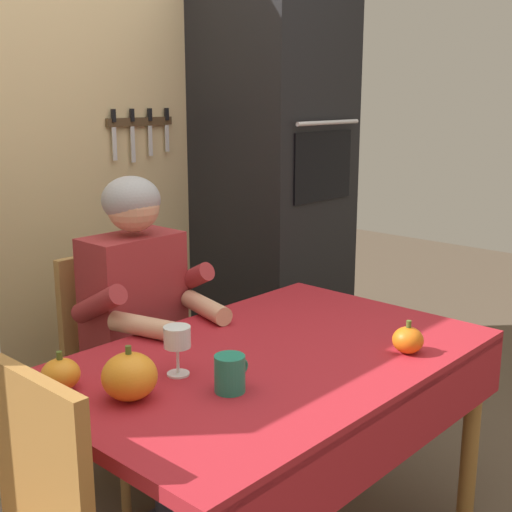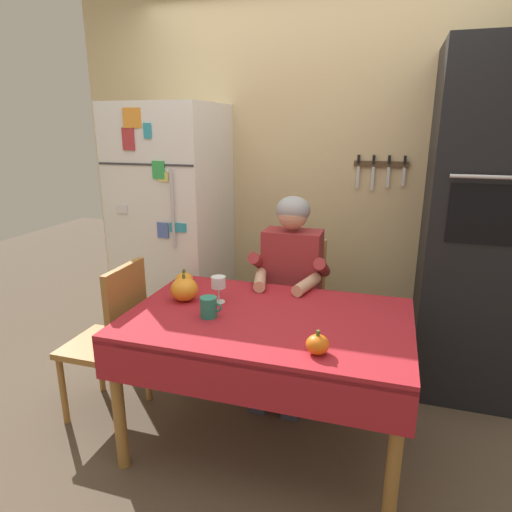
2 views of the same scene
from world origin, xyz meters
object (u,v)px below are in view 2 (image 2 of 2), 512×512
Objects in this scene: dining_table at (266,333)px; pumpkin_medium at (184,280)px; chair_behind_person at (295,302)px; pumpkin_large at (184,289)px; refrigerator at (174,233)px; wall_oven at (477,230)px; chair_left_side at (114,335)px; coffee_mug at (209,307)px; wine_glass at (218,284)px; seated_person at (289,279)px; pumpkin_small at (318,344)px.

dining_table is 0.65m from pumpkin_medium.
chair_behind_person is 6.26× the size of pumpkin_large.
refrigerator is at bearing 137.09° from dining_table.
wall_oven is 2.22m from chair_left_side.
wall_oven is at bearing 36.92° from coffee_mug.
refrigerator is 12.33× the size of wine_glass.
coffee_mug is (-0.27, -0.07, 0.14)m from dining_table.
wall_oven is at bearing 16.56° from seated_person.
chair_left_side is at bearing 179.86° from dining_table.
dining_table is 1.51× the size of chair_left_side.
wine_glass is 0.98× the size of pumpkin_large.
dining_table is 0.31m from coffee_mug.
coffee_mug is (-0.25, -0.68, 0.05)m from seated_person.
wall_oven reaches higher than dining_table.
chair_behind_person is at bearing 41.98° from chair_left_side.
refrigerator reaches higher than pumpkin_small.
refrigerator reaches higher than pumpkin_medium.
chair_behind_person reaches higher than wine_glass.
coffee_mug is (0.63, -0.07, 0.28)m from chair_left_side.
wine_glass reaches higher than pumpkin_medium.
wine_glass is 1.39× the size of pumpkin_small.
coffee_mug is 1.07× the size of pumpkin_small.
chair_behind_person reaches higher than pumpkin_large.
pumpkin_large is at bearing -59.81° from refrigerator.
wine_glass is (-0.27, -0.68, 0.34)m from chair_behind_person.
chair_behind_person and chair_left_side have the same top height.
chair_behind_person is (-1.07, -0.13, -0.54)m from wall_oven.
seated_person is 0.70m from pumpkin_large.
refrigerator is 16.05× the size of coffee_mug.
seated_person is 8.53× the size of wine_glass.
refrigerator is 1.01m from chair_behind_person.
refrigerator is 1.29× the size of dining_table.
dining_table is (-1.05, -0.92, -0.39)m from wall_oven.
chair_behind_person is 0.81m from pumpkin_medium.
wall_oven reaches higher than coffee_mug.
chair_left_side reaches higher than coffee_mug.
refrigerator is 0.72m from pumpkin_medium.
coffee_mug is at bearing -143.08° from wall_oven.
pumpkin_small is (1.25, -1.17, -0.12)m from refrigerator.
refrigerator is 2.01m from wall_oven.
pumpkin_small is (0.58, -0.21, -0.01)m from coffee_mug.
pumpkin_medium is (0.37, -0.61, -0.12)m from refrigerator.
wine_glass is at bearing 7.61° from pumpkin_large.
pumpkin_large is at bearing -131.88° from seated_person.
chair_left_side is at bearing -86.80° from refrigerator.
wall_oven reaches higher than wine_glass.
wine_glass is 0.72m from pumpkin_small.
chair_behind_person is at bearing 90.00° from seated_person.
chair_behind_person is 0.75× the size of seated_person.
chair_behind_person is (0.93, -0.09, -0.39)m from refrigerator.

